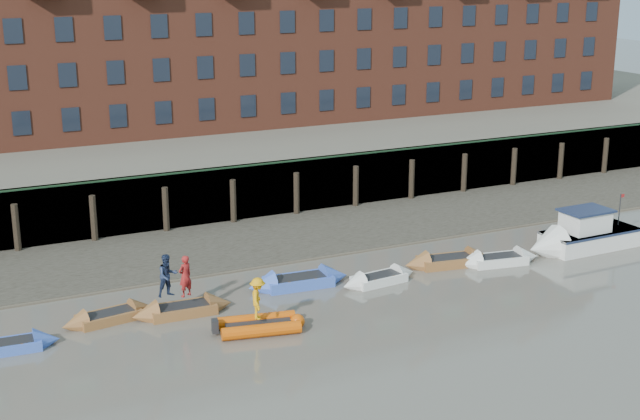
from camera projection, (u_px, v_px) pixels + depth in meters
ground at (394, 387)px, 31.98m from camera, size 220.00×220.00×0.00m
foreshore at (223, 246)px, 47.57m from camera, size 110.00×8.00×0.50m
mud_band at (246, 265)px, 44.63m from camera, size 110.00×1.60×0.10m
river_wall at (196, 198)px, 50.93m from camera, size 110.00×1.23×3.30m
bank_terrace at (136, 153)px, 62.72m from camera, size 110.00×28.00×3.20m
rowboat_1 at (7, 346)px, 34.87m from camera, size 4.07×1.41×1.16m
rowboat_2 at (109, 317)px, 37.72m from camera, size 4.24×1.83×1.19m
rowboat_3 at (183, 310)px, 38.42m from camera, size 4.45×1.44×1.28m
rowboat_4 at (299, 281)px, 41.69m from camera, size 5.00×1.78×1.42m
rowboat_5 at (379, 279)px, 42.14m from camera, size 4.14×1.59×1.17m
rowboat_6 at (448, 261)px, 44.52m from camera, size 4.79×2.03×1.35m
rowboat_7 at (498, 260)px, 44.75m from camera, size 4.53×1.96×1.27m
rib_tender at (262, 325)px, 36.75m from camera, size 3.68×2.29×0.62m
motor_launch at (574, 238)px, 46.66m from camera, size 6.76×2.36×2.77m
person_rower_a at (185, 276)px, 37.99m from camera, size 0.79×0.67×1.83m
person_rower_b at (168, 276)px, 37.98m from camera, size 1.01×0.85×1.88m
person_rib_crew at (258, 298)px, 36.36m from camera, size 1.04×1.30×1.76m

